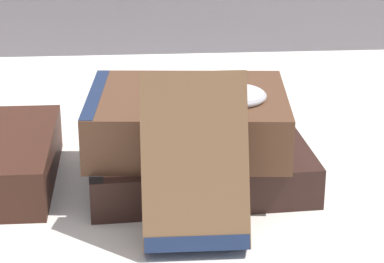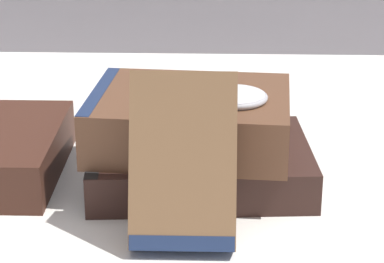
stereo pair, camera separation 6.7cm
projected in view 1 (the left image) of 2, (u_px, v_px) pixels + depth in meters
name	position (u px, v px, depth m)	size (l,w,h in m)	color
ground_plane	(142.00, 196.00, 0.72)	(3.00, 3.00, 0.00)	white
book_flat_bottom	(192.00, 164.00, 0.75)	(0.21, 0.16, 0.04)	#331E19
book_flat_top	(182.00, 120.00, 0.73)	(0.19, 0.15, 0.05)	brown
book_leaning_front	(195.00, 167.00, 0.63)	(0.08, 0.07, 0.14)	brown
pocket_watch	(234.00, 95.00, 0.71)	(0.06, 0.06, 0.01)	silver
reading_glasses	(140.00, 129.00, 0.87)	(0.10, 0.06, 0.00)	#4C3828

